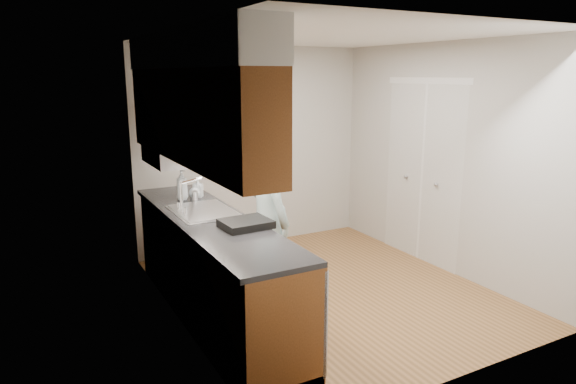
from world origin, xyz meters
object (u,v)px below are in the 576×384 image
at_px(soap_bottle_a, 182,185).
at_px(dish_rack, 246,224).
at_px(steel_can, 195,197).
at_px(soap_bottle_b, 198,187).
at_px(soap_bottle_c, 194,190).
at_px(person, 267,209).

xyz_separation_m(soap_bottle_a, dish_rack, (0.17, -1.17, -0.12)).
xyz_separation_m(steel_can, dish_rack, (0.10, -0.99, -0.03)).
xyz_separation_m(soap_bottle_b, soap_bottle_c, (-0.04, -0.02, -0.02)).
distance_m(steel_can, dish_rack, 1.00).
bearing_deg(steel_can, soap_bottle_c, 72.41).
height_order(person, steel_can, person).
bearing_deg(person, soap_bottle_a, 34.66).
bearing_deg(person, dish_rack, 131.23).
xyz_separation_m(soap_bottle_a, soap_bottle_c, (0.13, 0.01, -0.07)).
distance_m(person, soap_bottle_c, 0.83).
distance_m(person, dish_rack, 0.67).
bearing_deg(soap_bottle_a, person, -47.54).
bearing_deg(soap_bottle_a, dish_rack, -81.77).
relative_size(person, dish_rack, 4.73).
bearing_deg(steel_can, person, -42.06).
height_order(soap_bottle_c, steel_can, soap_bottle_c).
bearing_deg(steel_can, soap_bottle_b, 63.65).
relative_size(soap_bottle_c, dish_rack, 0.39).
distance_m(soap_bottle_a, dish_rack, 1.19).
bearing_deg(soap_bottle_c, soap_bottle_a, -176.93).
xyz_separation_m(soap_bottle_a, steel_can, (0.07, -0.18, -0.09)).
bearing_deg(steel_can, soap_bottle_a, 111.24).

